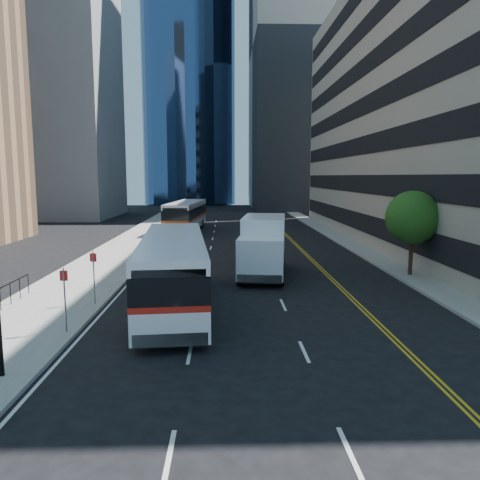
# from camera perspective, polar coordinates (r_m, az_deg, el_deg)

# --- Properties ---
(ground) EXTENTS (160.00, 160.00, 0.00)m
(ground) POSITION_cam_1_polar(r_m,az_deg,el_deg) (20.66, 4.57, -9.41)
(ground) COLOR black
(ground) RESTS_ON ground
(sidewalk_west) EXTENTS (5.00, 90.00, 0.15)m
(sidewalk_west) POSITION_cam_1_polar(r_m,az_deg,el_deg) (45.77, -12.19, 0.05)
(sidewalk_west) COLOR gray
(sidewalk_west) RESTS_ON ground
(sidewalk_east) EXTENTS (2.00, 90.00, 0.15)m
(sidewalk_east) POSITION_cam_1_polar(r_m,az_deg,el_deg) (46.40, 12.23, 0.16)
(sidewalk_east) COLOR gray
(sidewalk_east) RESTS_ON ground
(office_tower_north) EXTENTS (30.00, 28.00, 60.00)m
(office_tower_north) POSITION_cam_1_polar(r_m,az_deg,el_deg) (96.82, 11.13, 21.95)
(office_tower_north) COLOR gray
(office_tower_north) RESTS_ON ground
(glass_tower) EXTENTS (20.00, 20.00, 80.00)m
(glass_tower) POSITION_cam_1_polar(r_m,az_deg,el_deg) (110.24, -6.39, 25.66)
(glass_tower) COLOR navy
(glass_tower) RESTS_ON ground
(midrise_west) EXTENTS (18.00, 18.00, 35.00)m
(midrise_west) POSITION_cam_1_polar(r_m,az_deg,el_deg) (76.95, -22.22, 15.76)
(midrise_west) COLOR gray
(midrise_west) RESTS_ON ground
(street_tree) EXTENTS (3.20, 3.20, 5.10)m
(street_tree) POSITION_cam_1_polar(r_m,az_deg,el_deg) (29.91, 20.30, 2.59)
(street_tree) COLOR #332114
(street_tree) RESTS_ON sidewalk_east
(bus_front) EXTENTS (3.90, 12.98, 3.30)m
(bus_front) POSITION_cam_1_polar(r_m,az_deg,el_deg) (22.17, -8.11, -3.47)
(bus_front) COLOR white
(bus_front) RESTS_ON ground
(bus_rear) EXTENTS (3.88, 12.88, 3.27)m
(bus_rear) POSITION_cam_1_polar(r_m,az_deg,el_deg) (52.41, -6.58, 3.02)
(bus_rear) COLOR silver
(bus_rear) RESTS_ON ground
(box_truck) EXTENTS (3.54, 7.75, 3.58)m
(box_truck) POSITION_cam_1_polar(r_m,az_deg,el_deg) (28.88, 2.86, -0.61)
(box_truck) COLOR white
(box_truck) RESTS_ON ground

